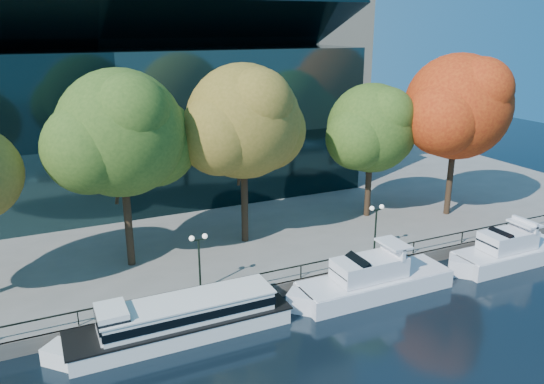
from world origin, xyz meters
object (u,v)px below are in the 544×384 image
tree_4 (373,130)px  lamp_1 (199,249)px  tree_2 (124,136)px  lamp_2 (376,218)px  tree_3 (246,124)px  tour_boat (175,319)px  tree_5 (459,109)px  cruiser_near (369,280)px  cruiser_far (506,251)px

tree_4 → lamp_1: 21.07m
tree_2 → lamp_2: 19.70m
lamp_1 → lamp_2: bearing=0.0°
tree_2 → tree_3: (9.48, 0.68, 0.02)m
tour_boat → tree_5: tree_5 is taller
tree_4 → lamp_2: bearing=-122.0°
tree_5 → cruiser_near: bearing=-150.3°
cruiser_far → tree_5: tree_5 is taller
cruiser_far → lamp_2: lamp_2 is taller
lamp_2 → tree_2: bearing=160.9°
cruiser_far → lamp_1: lamp_1 is taller
tree_5 → tree_3: bearing=174.5°
tour_boat → lamp_2: size_ratio=3.67×
lamp_1 → tree_3: bearing=47.2°
tree_4 → tree_5: size_ratio=0.83×
tour_boat → lamp_2: bearing=11.0°
tree_5 → lamp_1: 27.50m
cruiser_far → tree_5: 13.58m
cruiser_far → lamp_2: (-9.55, 4.27, 2.85)m
tree_2 → tree_3: size_ratio=1.00×
cruiser_near → tree_5: bearing=29.7°
tour_boat → lamp_2: 17.35m
cruiser_far → lamp_2: size_ratio=2.71×
cruiser_near → tour_boat: bearing=177.7°
cruiser_near → tree_4: 16.05m
tree_2 → lamp_1: 9.67m
lamp_2 → cruiser_far: bearing=-24.1°
tree_3 → tree_5: (19.95, -1.94, 0.16)m
cruiser_near → tree_3: tree_3 is taller
tour_boat → tree_4: (21.57, 10.89, 7.96)m
tree_3 → cruiser_near: bearing=-65.2°
tree_2 → lamp_1: tree_2 is taller
tour_boat → tree_3: 16.44m
tour_boat → tree_4: size_ratio=1.20×
cruiser_near → tree_5: tree_5 is taller
tour_boat → cruiser_near: (13.69, -0.56, -0.06)m
tree_4 → tree_5: 7.95m
tour_boat → tree_3: size_ratio=1.02×
cruiser_near → cruiser_far: size_ratio=1.15×
tour_boat → tree_5: 31.44m
tour_boat → cruiser_near: 13.70m
tour_boat → cruiser_far: bearing=-2.1°
tree_5 → lamp_2: tree_5 is taller
tour_boat → tree_2: (-0.66, 9.32, 9.60)m
tree_4 → cruiser_near: bearing=-124.5°
tree_4 → lamp_2: tree_4 is taller
cruiser_near → lamp_1: bearing=160.9°
cruiser_near → tree_2: tree_2 is taller
cruiser_far → cruiser_near: bearing=178.1°
tree_2 → lamp_1: bearing=-61.5°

